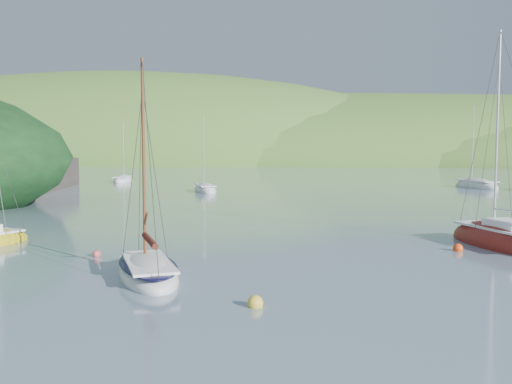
# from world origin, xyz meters

# --- Properties ---
(ground) EXTENTS (700.00, 700.00, 0.00)m
(ground) POSITION_xyz_m (0.00, 0.00, 0.00)
(ground) COLOR slate
(ground) RESTS_ON ground
(shoreline_hills) EXTENTS (690.00, 135.00, 56.00)m
(shoreline_hills) POSITION_xyz_m (-9.66, 172.42, 0.00)
(shoreline_hills) COLOR #3B6D29
(shoreline_hills) RESTS_ON ground
(daysailer_white) EXTENTS (4.25, 6.16, 8.90)m
(daysailer_white) POSITION_xyz_m (-3.24, 0.65, 0.21)
(daysailer_white) COLOR silver
(daysailer_white) RESTS_ON ground
(sloop_red) EXTENTS (5.20, 8.30, 11.61)m
(sloop_red) POSITION_xyz_m (12.53, 8.54, 0.22)
(sloop_red) COLOR maroon
(sloop_red) RESTS_ON ground
(distant_sloop_a) EXTENTS (4.17, 6.66, 8.97)m
(distant_sloop_a) POSITION_xyz_m (-8.34, 41.39, 0.16)
(distant_sloop_a) COLOR silver
(distant_sloop_a) RESTS_ON ground
(distant_sloop_b) EXTENTS (4.94, 7.94, 10.68)m
(distant_sloop_b) POSITION_xyz_m (23.07, 50.14, 0.18)
(distant_sloop_b) COLOR silver
(distant_sloop_b) RESTS_ON ground
(distant_sloop_c) EXTENTS (2.85, 6.56, 9.09)m
(distant_sloop_c) POSITION_xyz_m (-22.85, 57.42, 0.16)
(distant_sloop_c) COLOR silver
(distant_sloop_c) RESTS_ON ground
(mooring_buoys) EXTENTS (17.01, 10.76, 0.50)m
(mooring_buoys) POSITION_xyz_m (2.97, 2.36, 0.12)
(mooring_buoys) COLOR yellow
(mooring_buoys) RESTS_ON ground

